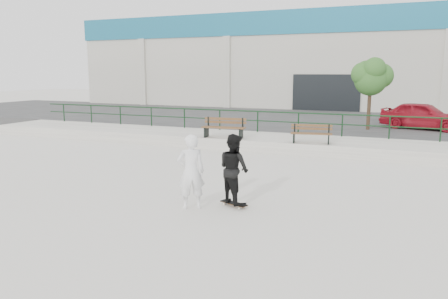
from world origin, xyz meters
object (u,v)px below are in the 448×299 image
at_px(red_car, 423,115).
at_px(tree, 371,76).
at_px(standing_skater, 234,169).
at_px(seated_skater, 191,172).
at_px(bench_left, 224,128).
at_px(skateboard, 234,203).
at_px(bench_right, 311,134).

bearing_deg(red_car, tree, 132.81).
height_order(standing_skater, seated_skater, seated_skater).
height_order(bench_left, red_car, red_car).
bearing_deg(skateboard, bench_left, 134.21).
height_order(bench_left, tree, tree).
relative_size(skateboard, seated_skater, 0.42).
distance_m(bench_left, skateboard, 8.53).
bearing_deg(red_car, standing_skater, 177.54).
bearing_deg(bench_right, tree, 61.83).
xyz_separation_m(red_car, seated_skater, (-5.63, -14.94, -0.25)).
bearing_deg(seated_skater, skateboard, 178.58).
distance_m(skateboard, seated_skater, 1.39).
bearing_deg(red_car, bench_left, 144.64).
bearing_deg(standing_skater, bench_left, -33.83).
distance_m(red_car, skateboard, 15.16).
xyz_separation_m(bench_left, seated_skater, (2.57, -8.31, 0.00)).
height_order(bench_left, seated_skater, seated_skater).
distance_m(red_car, seated_skater, 15.97).
bearing_deg(bench_left, skateboard, -71.21).
distance_m(bench_right, seated_skater, 8.40).
height_order(skateboard, standing_skater, standing_skater).
bearing_deg(bench_left, tree, 37.63).
bearing_deg(skateboard, seated_skater, -128.15).
bearing_deg(tree, bench_left, -136.84).
distance_m(red_car, standing_skater, 15.12).
relative_size(standing_skater, seated_skater, 0.94).
bearing_deg(skateboard, standing_skater, 109.89).
xyz_separation_m(skateboard, seated_skater, (-0.92, -0.57, 0.87)).
xyz_separation_m(tree, seated_skater, (-3.13, -13.66, -2.24)).
bearing_deg(bench_right, seated_skater, -108.42).
xyz_separation_m(bench_left, standing_skater, (3.49, -7.73, 0.04)).
distance_m(tree, red_car, 3.45).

